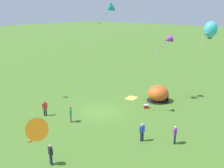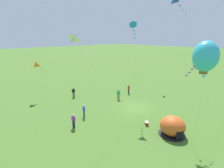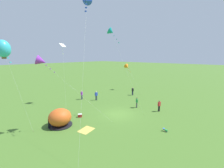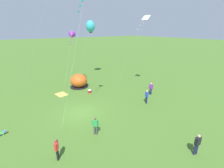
{
  "view_description": "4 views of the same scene",
  "coord_description": "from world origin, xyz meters",
  "px_view_note": "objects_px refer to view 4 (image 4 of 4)",
  "views": [
    {
      "loc": [
        20.57,
        19.31,
        11.63
      ],
      "look_at": [
        -0.51,
        1.25,
        3.49
      ],
      "focal_mm": 42.0,
      "sensor_mm": 36.0,
      "label": 1
    },
    {
      "loc": [
        -15.07,
        19.4,
        10.36
      ],
      "look_at": [
        3.84,
        1.21,
        3.07
      ],
      "focal_mm": 28.0,
      "sensor_mm": 36.0,
      "label": 2
    },
    {
      "loc": [
        -16.15,
        -12.75,
        8.36
      ],
      "look_at": [
        3.22,
        4.05,
        3.47
      ],
      "focal_mm": 24.0,
      "sensor_mm": 36.0,
      "label": 3
    },
    {
      "loc": [
        13.65,
        -5.63,
        8.64
      ],
      "look_at": [
        -0.45,
        4.47,
        2.27
      ],
      "focal_mm": 24.0,
      "sensor_mm": 36.0,
      "label": 4
    }
  ],
  "objects_px": {
    "person_with_toddler": "(95,125)",
    "person_near_tent": "(151,88)",
    "popup_tent": "(79,81)",
    "kite_purple": "(71,35)",
    "person_center_field": "(197,143)",
    "person_watching_sky": "(147,96)",
    "person_far_back": "(57,148)",
    "kite_white": "(145,20)",
    "toddler_crawling": "(3,133)",
    "cooler_box": "(90,91)",
    "kite_cyan": "(90,26)"
  },
  "relations": [
    {
      "from": "cooler_box",
      "to": "kite_purple",
      "type": "height_order",
      "value": "kite_purple"
    },
    {
      "from": "cooler_box",
      "to": "person_near_tent",
      "type": "distance_m",
      "value": 8.65
    },
    {
      "from": "person_near_tent",
      "to": "kite_purple",
      "type": "height_order",
      "value": "kite_purple"
    },
    {
      "from": "popup_tent",
      "to": "toddler_crawling",
      "type": "relative_size",
      "value": 5.15
    },
    {
      "from": "person_near_tent",
      "to": "person_with_toddler",
      "type": "distance_m",
      "value": 10.91
    },
    {
      "from": "popup_tent",
      "to": "cooler_box",
      "type": "bearing_deg",
      "value": 4.51
    },
    {
      "from": "person_center_field",
      "to": "person_with_toddler",
      "type": "relative_size",
      "value": 1.0
    },
    {
      "from": "person_with_toddler",
      "to": "kite_white",
      "type": "distance_m",
      "value": 15.6
    },
    {
      "from": "person_far_back",
      "to": "kite_white",
      "type": "relative_size",
      "value": 0.16
    },
    {
      "from": "person_watching_sky",
      "to": "kite_purple",
      "type": "distance_m",
      "value": 14.19
    },
    {
      "from": "person_near_tent",
      "to": "person_with_toddler",
      "type": "xyz_separation_m",
      "value": [
        2.95,
        -10.5,
        0.0
      ]
    },
    {
      "from": "person_with_toddler",
      "to": "person_far_back",
      "type": "xyz_separation_m",
      "value": [
        0.74,
        -3.46,
        0.0
      ]
    },
    {
      "from": "popup_tent",
      "to": "person_far_back",
      "type": "height_order",
      "value": "popup_tent"
    },
    {
      "from": "person_far_back",
      "to": "toddler_crawling",
      "type": "bearing_deg",
      "value": -149.98
    },
    {
      "from": "cooler_box",
      "to": "person_far_back",
      "type": "distance_m",
      "value": 11.78
    },
    {
      "from": "popup_tent",
      "to": "person_with_toddler",
      "type": "height_order",
      "value": "popup_tent"
    },
    {
      "from": "person_center_field",
      "to": "popup_tent",
      "type": "bearing_deg",
      "value": -176.08
    },
    {
      "from": "toddler_crawling",
      "to": "cooler_box",
      "type": "bearing_deg",
      "value": 109.96
    },
    {
      "from": "person_watching_sky",
      "to": "toddler_crawling",
      "type": "bearing_deg",
      "value": -102.33
    },
    {
      "from": "person_watching_sky",
      "to": "kite_purple",
      "type": "xyz_separation_m",
      "value": [
        -11.68,
        -4.32,
        6.81
      ]
    },
    {
      "from": "person_with_toddler",
      "to": "cooler_box",
      "type": "bearing_deg",
      "value": 155.44
    },
    {
      "from": "kite_cyan",
      "to": "kite_white",
      "type": "distance_m",
      "value": 10.04
    },
    {
      "from": "person_with_toddler",
      "to": "person_far_back",
      "type": "height_order",
      "value": "same"
    },
    {
      "from": "person_watching_sky",
      "to": "person_far_back",
      "type": "bearing_deg",
      "value": -79.09
    },
    {
      "from": "person_near_tent",
      "to": "kite_purple",
      "type": "distance_m",
      "value": 14.02
    },
    {
      "from": "person_center_field",
      "to": "person_watching_sky",
      "type": "xyz_separation_m",
      "value": [
        -7.63,
        3.18,
        0.0
      ]
    },
    {
      "from": "cooler_box",
      "to": "person_watching_sky",
      "type": "bearing_deg",
      "value": 30.73
    },
    {
      "from": "toddler_crawling",
      "to": "person_watching_sky",
      "type": "xyz_separation_m",
      "value": [
        3.19,
        14.6,
        0.79
      ]
    },
    {
      "from": "kite_purple",
      "to": "person_watching_sky",
      "type": "bearing_deg",
      "value": 20.31
    },
    {
      "from": "kite_purple",
      "to": "person_with_toddler",
      "type": "bearing_deg",
      "value": -15.68
    },
    {
      "from": "person_near_tent",
      "to": "person_center_field",
      "type": "distance_m",
      "value": 10.73
    },
    {
      "from": "popup_tent",
      "to": "person_near_tent",
      "type": "xyz_separation_m",
      "value": [
        8.61,
        6.88,
        -0.03
      ]
    },
    {
      "from": "person_near_tent",
      "to": "kite_white",
      "type": "distance_m",
      "value": 9.36
    },
    {
      "from": "person_with_toddler",
      "to": "kite_purple",
      "type": "height_order",
      "value": "kite_purple"
    },
    {
      "from": "popup_tent",
      "to": "person_watching_sky",
      "type": "height_order",
      "value": "popup_tent"
    },
    {
      "from": "popup_tent",
      "to": "kite_cyan",
      "type": "height_order",
      "value": "kite_cyan"
    },
    {
      "from": "person_near_tent",
      "to": "person_with_toddler",
      "type": "height_order",
      "value": "same"
    },
    {
      "from": "person_far_back",
      "to": "kite_cyan",
      "type": "bearing_deg",
      "value": 144.24
    },
    {
      "from": "cooler_box",
      "to": "person_with_toddler",
      "type": "distance_m",
      "value": 9.32
    },
    {
      "from": "person_near_tent",
      "to": "person_watching_sky",
      "type": "distance_m",
      "value": 2.9
    },
    {
      "from": "person_center_field",
      "to": "kite_cyan",
      "type": "distance_m",
      "value": 23.19
    },
    {
      "from": "person_near_tent",
      "to": "person_far_back",
      "type": "distance_m",
      "value": 14.44
    },
    {
      "from": "person_near_tent",
      "to": "kite_cyan",
      "type": "bearing_deg",
      "value": -169.01
    },
    {
      "from": "popup_tent",
      "to": "person_center_field",
      "type": "relative_size",
      "value": 1.63
    },
    {
      "from": "person_with_toddler",
      "to": "kite_white",
      "type": "xyz_separation_m",
      "value": [
        -5.87,
        11.43,
        8.84
      ]
    },
    {
      "from": "cooler_box",
      "to": "kite_white",
      "type": "relative_size",
      "value": 0.06
    },
    {
      "from": "popup_tent",
      "to": "kite_purple",
      "type": "height_order",
      "value": "kite_purple"
    },
    {
      "from": "person_far_back",
      "to": "kite_white",
      "type": "bearing_deg",
      "value": 113.93
    },
    {
      "from": "popup_tent",
      "to": "kite_purple",
      "type": "relative_size",
      "value": 0.33
    },
    {
      "from": "person_with_toddler",
      "to": "person_near_tent",
      "type": "bearing_deg",
      "value": 105.7
    }
  ]
}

